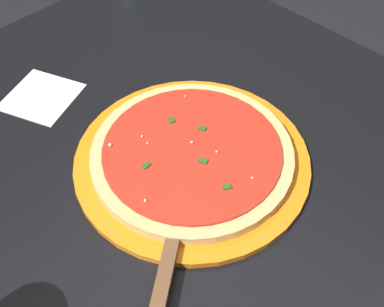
{
  "coord_description": "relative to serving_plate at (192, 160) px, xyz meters",
  "views": [
    {
      "loc": [
        0.35,
        -0.31,
        1.31
      ],
      "look_at": [
        0.03,
        0.02,
        0.79
      ],
      "focal_mm": 44.52,
      "sensor_mm": 36.0,
      "label": 1
    }
  ],
  "objects": [
    {
      "name": "restaurant_table",
      "position": [
        -0.03,
        -0.02,
        -0.15
      ],
      "size": [
        0.97,
        0.9,
        0.77
      ],
      "color": "black",
      "rests_on": "ground_plane"
    },
    {
      "name": "pizza",
      "position": [
        -0.0,
        -0.0,
        0.01
      ],
      "size": [
        0.3,
        0.3,
        0.02
      ],
      "color": "#DBB26B",
      "rests_on": "serving_plate"
    },
    {
      "name": "serving_plate",
      "position": [
        0.0,
        0.0,
        0.0
      ],
      "size": [
        0.35,
        0.35,
        0.01
      ],
      "primitive_type": "cylinder",
      "color": "orange",
      "rests_on": "restaurant_table"
    },
    {
      "name": "napkin_loose_left",
      "position": [
        -0.28,
        -0.08,
        -0.0
      ],
      "size": [
        0.15,
        0.15,
        0.0
      ],
      "primitive_type": "cube",
      "rotation": [
        0.0,
        0.0,
        0.39
      ],
      "color": "white",
      "rests_on": "restaurant_table"
    },
    {
      "name": "pizza_server",
      "position": [
        0.1,
        -0.14,
        0.01
      ],
      "size": [
        0.16,
        0.2,
        0.01
      ],
      "color": "silver",
      "rests_on": "serving_plate"
    }
  ]
}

